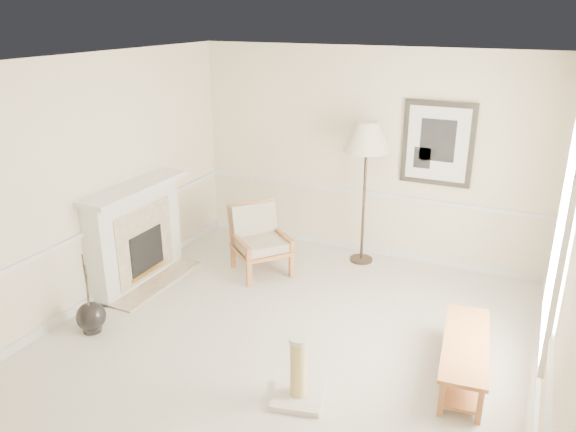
# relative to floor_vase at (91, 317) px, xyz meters

# --- Properties ---
(ground) EXTENTS (5.50, 5.50, 0.00)m
(ground) POSITION_rel_floor_vase_xyz_m (2.03, 0.62, -0.17)
(ground) COLOR silver
(ground) RESTS_ON ground
(room) EXTENTS (5.04, 5.54, 2.92)m
(room) POSITION_rel_floor_vase_xyz_m (2.17, 0.70, 1.69)
(room) COLOR #F3E2BE
(room) RESTS_ON ground
(fireplace) EXTENTS (0.64, 1.64, 1.31)m
(fireplace) POSITION_rel_floor_vase_xyz_m (-0.31, 1.22, 0.47)
(fireplace) COLOR white
(fireplace) RESTS_ON ground
(floor_vase) EXTENTS (0.32, 0.32, 0.94)m
(floor_vase) POSITION_rel_floor_vase_xyz_m (0.00, 0.00, 0.00)
(floor_vase) COLOR black
(floor_vase) RESTS_ON ground
(armchair) EXTENTS (0.99, 0.99, 0.90)m
(armchair) POSITION_rel_floor_vase_xyz_m (0.94, 2.17, 0.31)
(armchair) COLOR #995131
(armchair) RESTS_ON ground
(floor_lamp) EXTENTS (0.80, 0.80, 1.97)m
(floor_lamp) POSITION_rel_floor_vase_xyz_m (2.12, 3.02, 1.55)
(floor_lamp) COLOR black
(floor_lamp) RESTS_ON ground
(bench) EXTENTS (0.56, 1.43, 0.40)m
(bench) POSITION_rel_floor_vase_xyz_m (3.84, 0.87, 0.09)
(bench) COLOR #995131
(bench) RESTS_ON ground
(scratching_post) EXTENTS (0.55, 0.55, 0.65)m
(scratching_post) POSITION_rel_floor_vase_xyz_m (2.53, -0.10, 0.03)
(scratching_post) COLOR beige
(scratching_post) RESTS_ON ground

